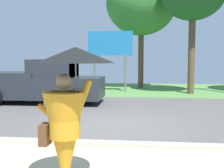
% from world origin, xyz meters
% --- Properties ---
extents(ground_plane, '(40.00, 22.00, 0.20)m').
position_xyz_m(ground_plane, '(0.00, 2.95, -0.05)').
color(ground_plane, '#565451').
extents(monk_pedestrian, '(1.12, 1.09, 2.13)m').
position_xyz_m(monk_pedestrian, '(-0.19, -4.20, 1.14)').
color(monk_pedestrian, orange).
rests_on(monk_pedestrian, ground_plane).
extents(pickup_truck, '(5.20, 2.28, 1.88)m').
position_xyz_m(pickup_truck, '(-3.41, 3.82, 0.87)').
color(pickup_truck, '#23282D').
rests_on(pickup_truck, ground_plane).
extents(roadside_billboard, '(2.60, 0.12, 3.50)m').
position_xyz_m(roadside_billboard, '(-1.02, 8.46, 2.55)').
color(roadside_billboard, slate).
rests_on(roadside_billboard, ground_plane).
extents(tree_center_back, '(4.56, 4.56, 7.57)m').
position_xyz_m(tree_center_back, '(0.74, 10.84, 5.48)').
color(tree_center_back, brown).
rests_on(tree_center_back, ground_plane).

